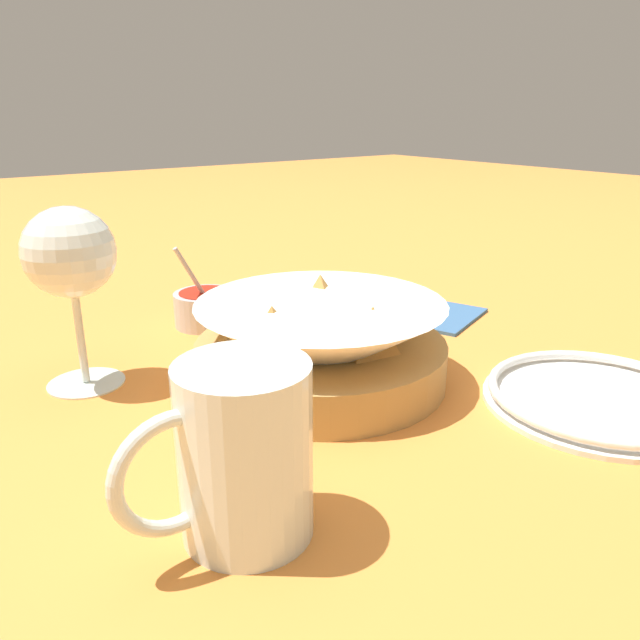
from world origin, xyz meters
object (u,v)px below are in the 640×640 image
Objects in this scene: sauce_cup at (207,307)px; wine_glass at (70,258)px; side_plate at (598,397)px; food_basket at (320,345)px; beer_mug at (242,458)px.

sauce_cup is 0.59× the size of wine_glass.
sauce_cup is at bearing -66.57° from side_plate.
food_basket is 0.24m from side_plate.
food_basket is at bearing -49.95° from side_plate.
food_basket is 1.21× the size of side_plate.
sauce_cup is 0.38m from beer_mug.
wine_glass reaches higher than sauce_cup.
beer_mug is at bearing -6.44° from side_plate.
sauce_cup is 0.41m from side_plate.
wine_glass is 1.36× the size of beer_mug.
beer_mug is at bearing 65.91° from sauce_cup.
food_basket is at bearing -138.61° from beer_mug.
beer_mug is (0.15, 0.34, 0.03)m from sauce_cup.
sauce_cup reaches higher than food_basket.
food_basket is 0.22m from beer_mug.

